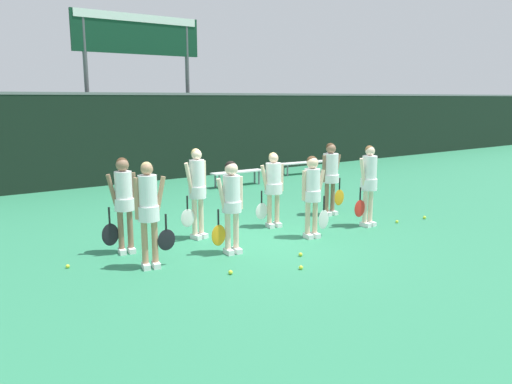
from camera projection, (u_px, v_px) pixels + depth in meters
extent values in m
plane|color=#2D7F56|center=(257.00, 238.00, 9.90)|extent=(140.00, 140.00, 0.00)
cube|color=black|center=(119.00, 140.00, 15.78)|extent=(60.00, 0.06, 2.82)
cube|color=slate|center=(116.00, 94.00, 15.51)|extent=(60.00, 0.08, 0.08)
cylinder|color=#515156|center=(87.00, 98.00, 15.98)|extent=(0.14, 0.14, 5.46)
cylinder|color=#515156|center=(188.00, 98.00, 18.00)|extent=(0.14, 0.14, 5.46)
cube|color=#0F3823|center=(138.00, 34.00, 16.61)|extent=(4.38, 0.12, 1.29)
cube|color=white|center=(138.00, 18.00, 16.45)|extent=(4.21, 0.02, 0.26)
cube|color=silver|center=(238.00, 172.00, 15.62)|extent=(1.79, 0.38, 0.04)
cylinder|color=slate|center=(255.00, 177.00, 16.17)|extent=(0.06, 0.06, 0.43)
cylinder|color=slate|center=(259.00, 178.00, 15.97)|extent=(0.06, 0.06, 0.43)
cylinder|color=slate|center=(215.00, 181.00, 15.37)|extent=(0.06, 0.06, 0.43)
cylinder|color=slate|center=(219.00, 182.00, 15.16)|extent=(0.06, 0.06, 0.43)
cube|color=silver|center=(306.00, 162.00, 18.12)|extent=(2.17, 0.56, 0.04)
cylinder|color=slate|center=(323.00, 166.00, 18.70)|extent=(0.06, 0.06, 0.40)
cylinder|color=slate|center=(327.00, 167.00, 18.48)|extent=(0.06, 0.06, 0.40)
cylinder|color=slate|center=(284.00, 170.00, 17.84)|extent=(0.06, 0.06, 0.40)
cylinder|color=slate|center=(288.00, 171.00, 17.63)|extent=(0.06, 0.06, 0.40)
cylinder|color=tan|center=(155.00, 243.00, 8.10)|extent=(0.10, 0.10, 0.83)
cylinder|color=tan|center=(145.00, 244.00, 8.04)|extent=(0.10, 0.10, 0.83)
cube|color=white|center=(156.00, 265.00, 8.14)|extent=(0.16, 0.26, 0.09)
cube|color=white|center=(146.00, 266.00, 8.08)|extent=(0.16, 0.26, 0.09)
cylinder|color=white|center=(149.00, 213.00, 7.98)|extent=(0.34, 0.34, 0.24)
cylinder|color=white|center=(148.00, 197.00, 7.93)|extent=(0.30, 0.30, 0.70)
sphere|color=tan|center=(147.00, 169.00, 7.84)|extent=(0.19, 0.19, 0.19)
sphere|color=#D8B772|center=(146.00, 167.00, 7.86)|extent=(0.18, 0.18, 0.18)
cylinder|color=tan|center=(160.00, 197.00, 8.00)|extent=(0.22, 0.12, 0.67)
cylinder|color=tan|center=(137.00, 199.00, 7.86)|extent=(0.08, 0.08, 0.67)
cylinder|color=black|center=(166.00, 222.00, 8.10)|extent=(0.03, 0.03, 0.26)
ellipsoid|color=black|center=(167.00, 240.00, 8.15)|extent=(0.31, 0.03, 0.36)
cylinder|color=beige|center=(236.00, 231.00, 8.88)|extent=(0.10, 0.10, 0.78)
cylinder|color=beige|center=(228.00, 232.00, 8.80)|extent=(0.10, 0.10, 0.78)
cube|color=white|center=(237.00, 250.00, 8.92)|extent=(0.13, 0.25, 0.09)
cube|color=white|center=(229.00, 252.00, 8.84)|extent=(0.13, 0.25, 0.09)
cylinder|color=white|center=(232.00, 207.00, 8.75)|extent=(0.35, 0.35, 0.19)
cylinder|color=white|center=(232.00, 193.00, 8.71)|extent=(0.30, 0.30, 0.62)
sphere|color=beige|center=(231.00, 169.00, 8.63)|extent=(0.23, 0.23, 0.23)
sphere|color=black|center=(231.00, 167.00, 8.64)|extent=(0.21, 0.21, 0.21)
cylinder|color=beige|center=(222.00, 195.00, 8.62)|extent=(0.20, 0.09, 0.59)
cylinder|color=beige|center=(241.00, 193.00, 8.80)|extent=(0.08, 0.08, 0.59)
cylinder|color=black|center=(218.00, 217.00, 8.63)|extent=(0.03, 0.03, 0.27)
ellipsoid|color=orange|center=(219.00, 235.00, 8.69)|extent=(0.28, 0.03, 0.38)
cylinder|color=beige|center=(315.00, 218.00, 9.87)|extent=(0.10, 0.10, 0.77)
cylinder|color=beige|center=(308.00, 219.00, 9.80)|extent=(0.10, 0.10, 0.77)
cube|color=white|center=(315.00, 235.00, 9.91)|extent=(0.15, 0.26, 0.09)
cube|color=white|center=(308.00, 236.00, 9.84)|extent=(0.15, 0.26, 0.09)
cylinder|color=white|center=(312.00, 196.00, 9.75)|extent=(0.35, 0.35, 0.21)
cylinder|color=white|center=(312.00, 184.00, 9.71)|extent=(0.31, 0.31, 0.61)
sphere|color=beige|center=(313.00, 163.00, 9.63)|extent=(0.23, 0.23, 0.23)
sphere|color=#4C331E|center=(312.00, 161.00, 9.64)|extent=(0.21, 0.21, 0.21)
cylinder|color=beige|center=(320.00, 184.00, 9.79)|extent=(0.20, 0.11, 0.58)
cylinder|color=beige|center=(304.00, 186.00, 9.64)|extent=(0.08, 0.08, 0.58)
cylinder|color=black|center=(324.00, 203.00, 9.88)|extent=(0.03, 0.03, 0.28)
ellipsoid|color=silver|center=(324.00, 219.00, 9.94)|extent=(0.27, 0.03, 0.39)
cylinder|color=beige|center=(370.00, 207.00, 10.78)|extent=(0.10, 0.10, 0.83)
cylinder|color=beige|center=(365.00, 208.00, 10.68)|extent=(0.10, 0.10, 0.83)
cube|color=white|center=(371.00, 223.00, 10.82)|extent=(0.12, 0.24, 0.09)
cube|color=white|center=(365.00, 225.00, 10.72)|extent=(0.12, 0.24, 0.09)
cylinder|color=white|center=(369.00, 184.00, 10.64)|extent=(0.36, 0.36, 0.24)
cylinder|color=white|center=(369.00, 172.00, 10.59)|extent=(0.31, 0.31, 0.70)
sphere|color=beige|center=(370.00, 151.00, 10.50)|extent=(0.20, 0.20, 0.20)
sphere|color=olive|center=(369.00, 150.00, 10.52)|extent=(0.18, 0.18, 0.18)
cylinder|color=beige|center=(363.00, 174.00, 10.48)|extent=(0.21, 0.08, 0.66)
cylinder|color=beige|center=(375.00, 172.00, 10.70)|extent=(0.08, 0.08, 0.66)
cylinder|color=black|center=(360.00, 194.00, 10.49)|extent=(0.03, 0.03, 0.27)
ellipsoid|color=red|center=(360.00, 208.00, 10.55)|extent=(0.31, 0.03, 0.37)
cylinder|color=#8C664C|center=(130.00, 230.00, 8.89)|extent=(0.10, 0.10, 0.81)
cylinder|color=#8C664C|center=(121.00, 231.00, 8.82)|extent=(0.10, 0.10, 0.81)
cube|color=white|center=(132.00, 250.00, 8.93)|extent=(0.15, 0.25, 0.09)
cube|color=white|center=(122.00, 251.00, 8.86)|extent=(0.15, 0.25, 0.09)
cylinder|color=white|center=(124.00, 204.00, 8.77)|extent=(0.35, 0.35, 0.22)
cylinder|color=white|center=(124.00, 190.00, 8.72)|extent=(0.30, 0.30, 0.66)
sphere|color=#8C664C|center=(122.00, 165.00, 8.64)|extent=(0.22, 0.22, 0.22)
sphere|color=#4C331E|center=(122.00, 163.00, 8.65)|extent=(0.21, 0.21, 0.21)
cylinder|color=#8C664C|center=(112.00, 192.00, 8.64)|extent=(0.21, 0.11, 0.63)
cylinder|color=#8C664C|center=(134.00, 190.00, 8.80)|extent=(0.08, 0.08, 0.62)
cylinder|color=black|center=(109.00, 215.00, 8.66)|extent=(0.03, 0.03, 0.29)
ellipsoid|color=black|center=(110.00, 235.00, 8.73)|extent=(0.30, 0.03, 0.40)
cylinder|color=beige|center=(201.00, 217.00, 9.84)|extent=(0.10, 0.10, 0.84)
cylinder|color=beige|center=(195.00, 218.00, 9.73)|extent=(0.10, 0.10, 0.84)
cube|color=white|center=(202.00, 235.00, 9.89)|extent=(0.15, 0.26, 0.09)
cube|color=white|center=(196.00, 237.00, 9.78)|extent=(0.15, 0.26, 0.09)
cylinder|color=white|center=(197.00, 192.00, 9.69)|extent=(0.34, 0.34, 0.23)
cylinder|color=white|center=(197.00, 178.00, 9.64)|extent=(0.29, 0.29, 0.71)
sphere|color=beige|center=(197.00, 155.00, 9.56)|extent=(0.20, 0.20, 0.20)
sphere|color=#D8B772|center=(196.00, 153.00, 9.57)|extent=(0.19, 0.19, 0.19)
cylinder|color=beige|center=(189.00, 180.00, 9.51)|extent=(0.23, 0.11, 0.68)
cylinder|color=beige|center=(204.00, 178.00, 9.77)|extent=(0.08, 0.08, 0.68)
cylinder|color=black|center=(187.00, 202.00, 9.52)|extent=(0.03, 0.03, 0.26)
ellipsoid|color=silver|center=(188.00, 218.00, 9.58)|extent=(0.29, 0.03, 0.36)
cylinder|color=beige|center=(277.00, 209.00, 10.71)|extent=(0.10, 0.10, 0.76)
cylinder|color=beige|center=(269.00, 210.00, 10.63)|extent=(0.10, 0.10, 0.76)
cube|color=white|center=(278.00, 224.00, 10.74)|extent=(0.15, 0.26, 0.09)
cube|color=white|center=(270.00, 225.00, 10.67)|extent=(0.15, 0.26, 0.09)
cylinder|color=white|center=(273.00, 188.00, 10.58)|extent=(0.38, 0.38, 0.22)
cylinder|color=white|center=(273.00, 178.00, 10.54)|extent=(0.33, 0.33, 0.62)
sphere|color=beige|center=(274.00, 158.00, 10.46)|extent=(0.20, 0.20, 0.20)
sphere|color=#D8B772|center=(273.00, 157.00, 10.48)|extent=(0.19, 0.19, 0.19)
cylinder|color=beige|center=(265.00, 179.00, 10.46)|extent=(0.21, 0.11, 0.59)
cylinder|color=beige|center=(282.00, 178.00, 10.62)|extent=(0.08, 0.08, 0.59)
cylinder|color=black|center=(262.00, 197.00, 10.48)|extent=(0.03, 0.03, 0.26)
ellipsoid|color=silver|center=(262.00, 211.00, 10.53)|extent=(0.30, 0.03, 0.36)
cylinder|color=#8C664C|center=(333.00, 198.00, 11.81)|extent=(0.10, 0.10, 0.81)
cylinder|color=#8C664C|center=(327.00, 199.00, 11.70)|extent=(0.10, 0.10, 0.81)
cube|color=white|center=(333.00, 213.00, 11.86)|extent=(0.11, 0.24, 0.09)
cube|color=white|center=(327.00, 214.00, 11.74)|extent=(0.11, 0.24, 0.09)
cylinder|color=white|center=(330.00, 178.00, 11.67)|extent=(0.41, 0.41, 0.19)
cylinder|color=white|center=(330.00, 167.00, 11.62)|extent=(0.36, 0.36, 0.65)
sphere|color=#8C664C|center=(331.00, 149.00, 11.54)|extent=(0.23, 0.23, 0.23)
sphere|color=#4C331E|center=(330.00, 147.00, 11.55)|extent=(0.21, 0.21, 0.21)
cylinder|color=#8C664C|center=(337.00, 167.00, 11.75)|extent=(0.20, 0.08, 0.62)
cylinder|color=#8C664C|center=(324.00, 169.00, 11.50)|extent=(0.08, 0.08, 0.62)
cylinder|color=black|center=(340.00, 184.00, 11.85)|extent=(0.03, 0.03, 0.28)
ellipsoid|color=orange|center=(339.00, 197.00, 11.92)|extent=(0.31, 0.03, 0.39)
sphere|color=#CCE033|center=(301.00, 254.00, 8.72)|extent=(0.07, 0.07, 0.07)
sphere|color=#CCE033|center=(425.00, 217.00, 11.41)|extent=(0.07, 0.07, 0.07)
sphere|color=#CCE033|center=(231.00, 272.00, 7.82)|extent=(0.07, 0.07, 0.07)
sphere|color=#CCE033|center=(397.00, 222.00, 11.04)|extent=(0.06, 0.06, 0.06)
sphere|color=#CCE033|center=(301.00, 267.00, 8.05)|extent=(0.07, 0.07, 0.07)
sphere|color=#CCE033|center=(68.00, 266.00, 8.11)|extent=(0.07, 0.07, 0.07)
sphere|color=#CCE033|center=(359.00, 204.00, 12.83)|extent=(0.07, 0.07, 0.07)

